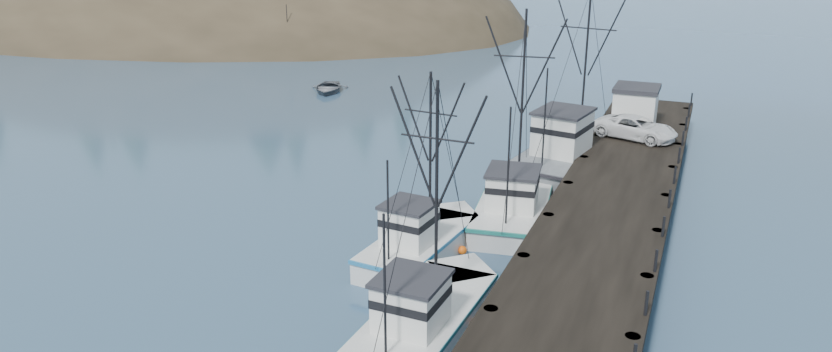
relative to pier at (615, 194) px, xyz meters
The scene contains 11 objects.
ground 21.33m from the pier, 131.19° to the right, with size 400.00×400.00×0.00m, color #2E4A67.
pier is the anchor object (origin of this frame).
headland 108.95m from the pier, 144.86° to the left, with size 134.80×78.00×51.00m.
moored_sailboats 67.13m from the pier, 142.44° to the left, with size 17.28×18.40×6.35m.
trawler_near 15.62m from the pier, 110.05° to the right, with size 3.72×10.32×10.60m.
trawler_mid 11.44m from the pier, 135.73° to the right, with size 3.95×9.33×9.48m.
trawler_far 5.45m from the pier, 167.05° to the right, with size 4.98×11.54×11.70m.
work_vessel 8.60m from the pier, 116.43° to the left, with size 6.25×14.15×11.99m.
pier_shed 13.63m from the pier, 92.63° to the left, with size 3.00×3.20×2.80m.
pickup_truck 10.20m from the pier, 90.79° to the left, with size 2.47×5.35×1.49m, color white.
motorboat 37.32m from the pier, 143.12° to the left, with size 3.61×5.05×1.05m, color #56595F.
Camera 1 is at (18.01, -22.92, 16.01)m, focal length 32.00 mm.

